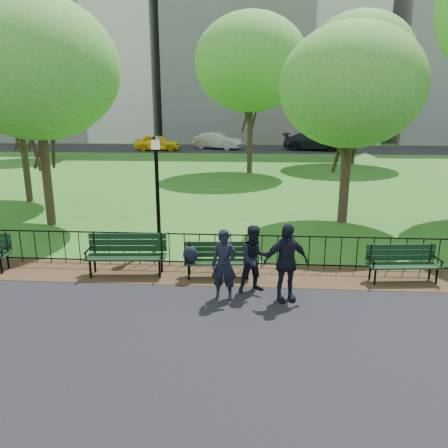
# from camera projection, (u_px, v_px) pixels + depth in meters

# --- Properties ---
(ground) EXTENTS (120.00, 120.00, 0.00)m
(ground) POSITION_uv_depth(u_px,v_px,m) (235.00, 300.00, 9.41)
(ground) COLOR #2E5F19
(asphalt_path) EXTENTS (60.00, 9.20, 0.01)m
(asphalt_path) POSITION_uv_depth(u_px,v_px,m) (223.00, 403.00, 6.14)
(asphalt_path) COLOR black
(asphalt_path) RESTS_ON ground
(dirt_strip) EXTENTS (60.00, 1.60, 0.01)m
(dirt_strip) POSITION_uv_depth(u_px,v_px,m) (237.00, 274.00, 10.85)
(dirt_strip) COLOR #362616
(dirt_strip) RESTS_ON ground
(far_street) EXTENTS (70.00, 9.00, 0.01)m
(far_street) POSITION_uv_depth(u_px,v_px,m) (251.00, 149.00, 43.12)
(far_street) COLOR black
(far_street) RESTS_ON ground
(iron_fence) EXTENTS (24.06, 0.06, 1.00)m
(iron_fence) POSITION_uv_depth(u_px,v_px,m) (238.00, 249.00, 11.21)
(iron_fence) COLOR black
(iron_fence) RESTS_ON ground
(apartment_west) EXTENTS (22.00, 15.00, 26.00)m
(apartment_west) POSITION_uv_depth(u_px,v_px,m) (75.00, 31.00, 53.76)
(apartment_west) COLOR white
(apartment_west) RESTS_ON ground
(apartment_mid) EXTENTS (24.00, 15.00, 30.00)m
(apartment_mid) POSITION_uv_depth(u_px,v_px,m) (271.00, 11.00, 51.60)
(apartment_mid) COLOR beige
(apartment_mid) RESTS_ON ground
(park_bench_main) EXTENTS (1.68, 0.64, 0.93)m
(park_bench_main) POSITION_uv_depth(u_px,v_px,m) (207.00, 255.00, 10.52)
(park_bench_main) COLOR black
(park_bench_main) RESTS_ON ground
(park_bench_left_a) EXTENTS (1.97, 0.74, 1.10)m
(park_bench_left_a) POSITION_uv_depth(u_px,v_px,m) (127.00, 250.00, 10.75)
(park_bench_left_a) COLOR black
(park_bench_left_a) RESTS_ON ground
(park_bench_right_a) EXTENTS (1.72, 0.68, 0.95)m
(park_bench_right_a) POSITION_uv_depth(u_px,v_px,m) (403.00, 259.00, 10.34)
(park_bench_right_a) COLOR black
(park_bench_right_a) RESTS_ON ground
(lamppost) EXTENTS (0.30, 0.30, 3.29)m
(lamppost) POSITION_uv_depth(u_px,v_px,m) (157.00, 189.00, 12.31)
(lamppost) COLOR black
(lamppost) RESTS_ON ground
(tree_near_w) EXTENTS (5.41, 5.41, 7.54)m
(tree_near_w) POSITION_uv_depth(u_px,v_px,m) (35.00, 68.00, 14.09)
(tree_near_w) COLOR #2D2116
(tree_near_w) RESTS_ON ground
(tree_near_e) EXTENTS (4.86, 4.86, 6.78)m
(tree_near_e) POSITION_uv_depth(u_px,v_px,m) (352.00, 86.00, 14.64)
(tree_near_e) COLOR #2D2116
(tree_near_e) RESTS_ON ground
(tree_mid_w) EXTENTS (5.99, 5.99, 8.34)m
(tree_mid_w) POSITION_uv_depth(u_px,v_px,m) (14.00, 62.00, 17.78)
(tree_mid_w) COLOR #2D2116
(tree_mid_w) RESTS_ON ground
(tree_far_c) EXTENTS (6.78, 6.78, 9.45)m
(tree_far_c) POSITION_uv_depth(u_px,v_px,m) (251.00, 63.00, 25.93)
(tree_far_c) COLOR #2D2116
(tree_far_c) RESTS_ON ground
(tree_far_e) EXTENTS (7.43, 7.43, 10.36)m
(tree_far_e) POSITION_uv_depth(u_px,v_px,m) (360.00, 59.00, 29.96)
(tree_far_e) COLOR #2D2116
(tree_far_e) RESTS_ON ground
(tree_far_w) EXTENTS (6.14, 6.14, 8.56)m
(tree_far_w) POSITION_uv_depth(u_px,v_px,m) (46.00, 81.00, 33.65)
(tree_far_w) COLOR #2D2116
(tree_far_w) RESTS_ON ground
(person_left) EXTENTS (0.59, 0.42, 1.54)m
(person_left) POSITION_uv_depth(u_px,v_px,m) (224.00, 265.00, 9.29)
(person_left) COLOR black
(person_left) RESTS_ON asphalt_path
(person_mid) EXTENTS (0.83, 0.60, 1.53)m
(person_mid) POSITION_uv_depth(u_px,v_px,m) (255.00, 259.00, 9.68)
(person_mid) COLOR black
(person_mid) RESTS_ON asphalt_path
(person_right) EXTENTS (1.07, 0.68, 1.70)m
(person_right) POSITION_uv_depth(u_px,v_px,m) (286.00, 263.00, 9.20)
(person_right) COLOR black
(person_right) RESTS_ON asphalt_path
(taxi) EXTENTS (4.36, 1.75, 1.48)m
(taxi) POSITION_uv_depth(u_px,v_px,m) (157.00, 143.00, 41.19)
(taxi) COLOR yellow
(taxi) RESTS_ON far_street
(sedan_silver) EXTENTS (5.12, 3.49, 1.60)m
(sedan_silver) POSITION_uv_depth(u_px,v_px,m) (218.00, 141.00, 42.58)
(sedan_silver) COLOR #B1B4B9
(sedan_silver) RESTS_ON far_street
(sedan_dark) EXTENTS (5.99, 3.54, 1.63)m
(sedan_dark) POSITION_uv_depth(u_px,v_px,m) (313.00, 142.00, 41.42)
(sedan_dark) COLOR black
(sedan_dark) RESTS_ON far_street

